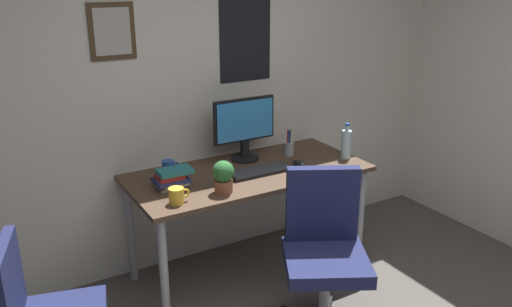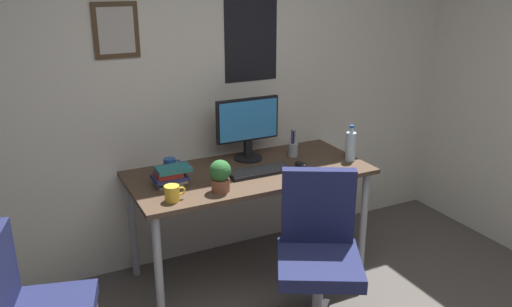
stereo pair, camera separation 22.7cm
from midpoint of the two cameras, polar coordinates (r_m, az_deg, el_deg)
wall_back at (r=3.60m, az=-4.94°, el=8.01°), size 4.40×0.10×2.60m
desk at (r=3.47m, az=1.14°, el=-3.13°), size 1.58×0.74×0.76m
office_chair at (r=3.03m, az=9.03°, el=-10.06°), size 0.62×0.62×0.95m
side_chair at (r=2.75m, az=-21.00°, el=-15.18°), size 0.52×0.51×0.88m
monitor at (r=3.58m, az=0.90°, el=3.01°), size 0.46×0.20×0.43m
keyboard at (r=3.39m, az=2.33°, el=-1.97°), size 0.43×0.15×0.03m
computer_mouse at (r=3.52m, az=6.78°, el=-1.20°), size 0.06×0.11×0.04m
water_bottle at (r=3.67m, az=12.09°, el=0.82°), size 0.07×0.07×0.25m
coffee_mug_near at (r=3.00m, az=-7.02°, el=-4.37°), size 0.13×0.09×0.09m
coffee_mug_far at (r=3.44m, az=-7.55°, el=-1.27°), size 0.12×0.08×0.09m
potted_plant at (r=3.08m, az=-1.84°, el=-2.35°), size 0.13×0.13×0.19m
pen_cup at (r=3.71m, az=5.83°, el=0.48°), size 0.07×0.07×0.20m
book_stack_left at (r=3.21m, az=-7.34°, el=-2.46°), size 0.23×0.16×0.12m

